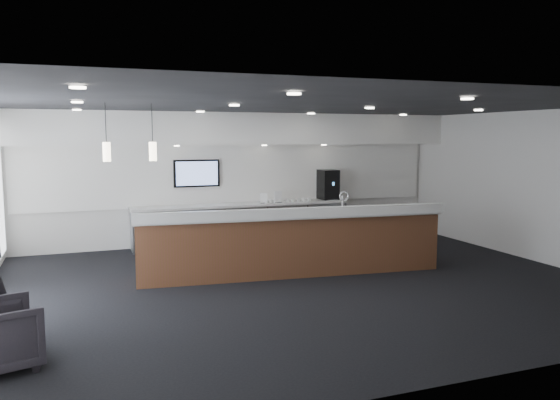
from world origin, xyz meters
name	(u,v)px	position (x,y,z in m)	size (l,w,h in m)	color
ground	(304,284)	(0.00, 0.00, 0.00)	(10.00, 10.00, 0.00)	black
ceiling	(305,105)	(0.00, 0.00, 3.00)	(10.00, 8.00, 0.02)	black
back_wall	(238,178)	(0.00, 4.00, 1.50)	(10.00, 0.02, 3.00)	silver
right_wall	(537,186)	(5.00, 0.00, 1.50)	(0.02, 8.00, 3.00)	silver
soffit_bulkhead	(243,129)	(0.00, 3.55, 2.65)	(10.00, 0.90, 0.70)	white
alcove_panel	(238,174)	(0.00, 3.97, 1.60)	(9.80, 0.06, 1.40)	white
back_credenza	(243,224)	(0.00, 3.64, 0.48)	(5.06, 0.66, 0.95)	gray
wall_tv	(197,173)	(-1.00, 3.91, 1.65)	(1.05, 0.08, 0.62)	black
pendant_left	(151,151)	(-2.40, 0.80, 2.25)	(0.12, 0.12, 0.30)	#F6E5C0
pendant_right	(106,151)	(-3.10, 0.80, 2.25)	(0.12, 0.12, 0.30)	#F6E5C0
ceiling_can_lights	(305,107)	(0.00, 0.00, 2.97)	(7.00, 5.00, 0.02)	white
service_counter	(291,243)	(0.05, 0.71, 0.57)	(5.61, 1.48, 1.49)	brown
coffee_machine	(328,185)	(2.20, 3.72, 1.31)	(0.42, 0.55, 0.72)	black
info_sign_left	(264,198)	(0.47, 3.52, 1.07)	(0.17, 0.02, 0.23)	white
info_sign_right	(278,197)	(0.82, 3.51, 1.08)	(0.20, 0.02, 0.26)	white
cup_0	(309,199)	(1.62, 3.52, 0.99)	(0.09, 0.09, 0.08)	white
cup_1	(304,200)	(1.48, 3.52, 0.99)	(0.09, 0.09, 0.08)	white
cup_2	(299,200)	(1.34, 3.52, 0.99)	(0.09, 0.09, 0.08)	white
cup_3	(293,200)	(1.20, 3.52, 0.99)	(0.09, 0.09, 0.08)	white
cup_4	(287,200)	(1.06, 3.52, 0.99)	(0.09, 0.09, 0.08)	white
cup_5	(282,201)	(0.92, 3.52, 0.99)	(0.09, 0.09, 0.08)	white
cup_6	(276,201)	(0.78, 3.52, 0.99)	(0.09, 0.09, 0.08)	white
cup_7	(271,201)	(0.64, 3.52, 0.99)	(0.09, 0.09, 0.08)	white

